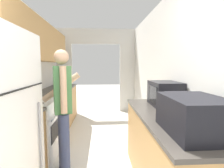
{
  "coord_description": "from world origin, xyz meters",
  "views": [
    {
      "loc": [
        0.15,
        -0.82,
        1.42
      ],
      "look_at": [
        0.38,
        2.82,
        1.03
      ],
      "focal_mm": 28.0,
      "sensor_mm": 36.0,
      "label": 1
    }
  ],
  "objects": [
    {
      "name": "counter_right",
      "position": [
        0.87,
        0.97,
        0.45
      ],
      "size": [
        0.62,
        1.77,
        0.89
      ],
      "color": "#B2844C",
      "rests_on": "ground_plane"
    },
    {
      "name": "counter_left",
      "position": [
        -0.87,
        2.91,
        0.45
      ],
      "size": [
        0.62,
        3.18,
        0.89
      ],
      "color": "#B2844C",
      "rests_on": "ground_plane"
    },
    {
      "name": "wall_left",
      "position": [
        -1.12,
        2.05,
        1.5
      ],
      "size": [
        0.38,
        6.87,
        2.5
      ],
      "color": "silver",
      "rests_on": "ground_plane"
    },
    {
      "name": "person",
      "position": [
        -0.35,
        1.43,
        0.86
      ],
      "size": [
        0.52,
        0.44,
        1.62
      ],
      "rotation": [
        0.0,
        0.0,
        1.88
      ],
      "color": "#384266",
      "rests_on": "ground_plane"
    },
    {
      "name": "wall_right",
      "position": [
        1.2,
        1.63,
        1.25
      ],
      "size": [
        0.06,
        6.87,
        2.5
      ],
      "color": "silver",
      "rests_on": "ground_plane"
    },
    {
      "name": "wall_far_with_doorway",
      "position": [
        0.0,
        4.5,
        1.42
      ],
      "size": [
        2.74,
        0.06,
        2.5
      ],
      "color": "silver",
      "rests_on": "ground_plane"
    },
    {
      "name": "microwave",
      "position": [
        0.98,
        1.4,
        1.05
      ],
      "size": [
        0.35,
        0.5,
        0.32
      ],
      "color": "black",
      "rests_on": "counter_right"
    },
    {
      "name": "range_oven",
      "position": [
        -0.86,
        1.8,
        0.45
      ],
      "size": [
        0.66,
        0.75,
        1.03
      ],
      "color": "white",
      "rests_on": "ground_plane"
    },
    {
      "name": "suitcase",
      "position": [
        0.87,
        0.47,
        1.03
      ],
      "size": [
        0.42,
        0.6,
        0.29
      ],
      "color": "black",
      "rests_on": "counter_right"
    }
  ]
}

